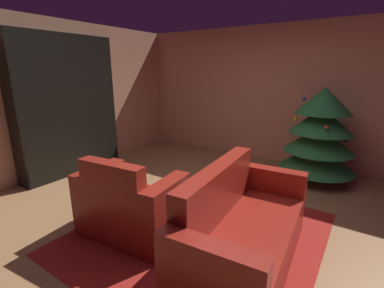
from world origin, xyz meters
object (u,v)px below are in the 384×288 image
at_px(armchair_red, 130,207).
at_px(couch_red, 241,232).
at_px(decorated_tree, 320,135).
at_px(coffee_table, 212,200).
at_px(bottle_on_table, 196,187).
at_px(bookshelf_unit, 72,106).
at_px(book_stack_on_table, 217,191).

bearing_deg(armchair_red, couch_red, 11.98).
bearing_deg(decorated_tree, coffee_table, -107.25).
bearing_deg(decorated_tree, bottle_on_table, -110.65).
xyz_separation_m(bookshelf_unit, book_stack_on_table, (2.94, -0.31, -0.66)).
bearing_deg(decorated_tree, book_stack_on_table, -106.00).
xyz_separation_m(coffee_table, book_stack_on_table, (0.06, 0.01, 0.11)).
distance_m(armchair_red, decorated_tree, 3.08).
bearing_deg(bottle_on_table, armchair_red, -136.22).
xyz_separation_m(bookshelf_unit, armchair_red, (2.20, -0.87, -0.81)).
bearing_deg(book_stack_on_table, armchair_red, -142.45).
distance_m(armchair_red, coffee_table, 0.87).
height_order(armchair_red, bottle_on_table, armchair_red).
bearing_deg(bottle_on_table, book_stack_on_table, 18.76).
bearing_deg(decorated_tree, bookshelf_unit, -152.37).
distance_m(bookshelf_unit, couch_red, 3.52).
relative_size(bookshelf_unit, decorated_tree, 1.54).
distance_m(bookshelf_unit, armchair_red, 2.51).
height_order(couch_red, decorated_tree, decorated_tree).
bearing_deg(bottle_on_table, decorated_tree, 69.35).
xyz_separation_m(bookshelf_unit, couch_red, (3.36, -0.63, -0.82)).
xyz_separation_m(armchair_red, bottle_on_table, (0.51, 0.49, 0.17)).
bearing_deg(armchair_red, decorated_tree, 63.64).
relative_size(coffee_table, decorated_tree, 0.45).
bearing_deg(coffee_table, couch_red, -32.32).
relative_size(armchair_red, book_stack_on_table, 4.83).
relative_size(couch_red, coffee_table, 2.62).
height_order(bookshelf_unit, book_stack_on_table, bookshelf_unit).
bearing_deg(decorated_tree, armchair_red, -116.36).
relative_size(armchair_red, bottle_on_table, 4.78).
distance_m(bookshelf_unit, bottle_on_table, 2.81).
height_order(coffee_table, bottle_on_table, bottle_on_table).
bearing_deg(armchair_red, bottle_on_table, 43.78).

